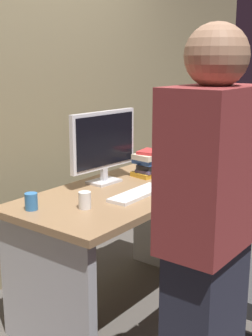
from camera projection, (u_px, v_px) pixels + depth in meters
name	position (u px, v px, depth m)	size (l,w,h in m)	color
ground_plane	(120.00, 304.00, 2.87)	(9.00, 9.00, 0.00)	#4C4742
wall_back	(24.00, 61.00, 2.99)	(6.40, 0.10, 3.00)	#8C7F5B
desk	(119.00, 229.00, 2.75)	(1.35, 0.72, 0.75)	#93704C
office_chair	(226.00, 284.00, 2.24)	(0.52, 0.52, 0.94)	black
person_at_desk	(208.00, 248.00, 1.66)	(0.40, 0.24, 1.64)	#262838
monitor	(104.00, 143.00, 2.82)	(0.54, 0.15, 0.46)	silver
keyboard	(138.00, 194.00, 2.61)	(0.43, 0.13, 0.02)	white
mouse	(165.00, 182.00, 2.84)	(0.06, 0.10, 0.03)	black
cup_near_keyboard	(85.00, 200.00, 2.37)	(0.07, 0.07, 0.09)	white
cup_by_monitor	(31.00, 201.00, 2.35)	(0.07, 0.07, 0.09)	#3372B2
book_stack	(149.00, 163.00, 3.02)	(0.23, 0.20, 0.18)	gold
cell_phone	(195.00, 178.00, 2.97)	(0.07, 0.14, 0.01)	black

